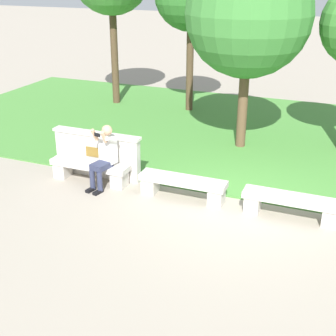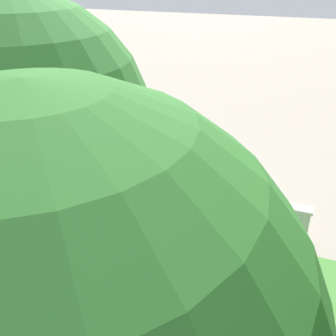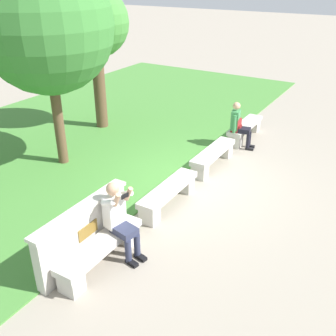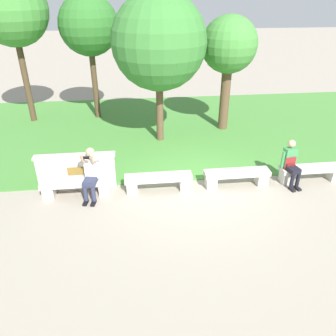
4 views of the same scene
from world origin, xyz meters
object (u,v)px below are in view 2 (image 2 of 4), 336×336
Objects in this scene: bench_main at (256,221)px; person_distant at (29,159)px; bench_near at (160,201)px; person_photographer at (238,197)px; bench_mid at (79,184)px; backpack at (28,162)px; tree_far_back at (29,122)px; tree_behind_wall at (64,336)px; bench_far at (8,169)px.

person_distant is at bearing -0.65° from bench_main.
bench_main is 1.41× the size of person_distant.
bench_near is 1.34× the size of person_photographer.
person_photographer is at bearing -178.87° from bench_mid.
person_photographer reaches higher than backpack.
bench_near is 4.47m from tree_far_back.
person_distant is at bearing -72.45° from backpack.
bench_mid is at bearing 0.00° from bench_near.
tree_far_back reaches higher than backpack.
bench_main is 4.25m from bench_mid.
bench_near is (2.13, 0.00, 0.00)m from bench_main.
person_distant is 8.69m from tree_behind_wall.
person_photographer is at bearing -121.33° from tree_far_back.
person_distant reaches higher than backpack.
tree_far_back is (2.06, 3.39, 2.55)m from person_photographer.
tree_far_back is (-3.19, 3.31, 2.66)m from backpack.
backpack is 0.09× the size of tree_behind_wall.
backpack reaches higher than bench_near.
person_photographer is 3.08× the size of backpack.
person_photographer is (-3.83, -0.08, 0.44)m from bench_mid.
bench_far is 1.41× the size of person_distant.
person_photographer is 5.25m from backpack.
tree_behind_wall is at bearing 108.55° from bench_near.
backpack is at bearing -0.03° from bench_mid.
backpack is 8.64m from tree_behind_wall.
bench_mid is 2.13m from bench_far.
bench_mid is 1.34× the size of person_photographer.
tree_behind_wall reaches higher than backpack.
bench_mid is (2.13, 0.00, 0.00)m from bench_near.
bench_mid is 1.46m from backpack.
bench_main is at bearing 180.00° from bench_far.
person_photographer is at bearing -10.19° from bench_main.
person_photographer is 5.27m from person_distant.
tree_far_back is at bearing 133.53° from person_distant.
person_distant is at bearing -46.47° from tree_far_back.
person_distant reaches higher than bench_far.
bench_near is 4.25m from bench_far.
tree_far_back is at bearing 133.90° from backpack.
tree_far_back is at bearing 53.13° from bench_main.
bench_mid is at bearing 177.41° from person_distant.
person_photographer is at bearing -87.21° from tree_behind_wall.
bench_far is 0.78m from backpack.
backpack is at bearing -0.01° from bench_main.
backpack is 5.31m from tree_far_back.
tree_behind_wall is (-4.12, 5.96, 3.25)m from bench_mid.
bench_main is at bearing 169.81° from person_photographer.
bench_near is 2.13m from bench_mid.
tree_behind_wall is 3.55m from tree_far_back.
bench_mid is at bearing 0.00° from bench_main.
person_photographer is 1.05× the size of person_distant.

